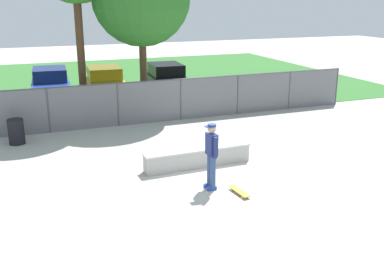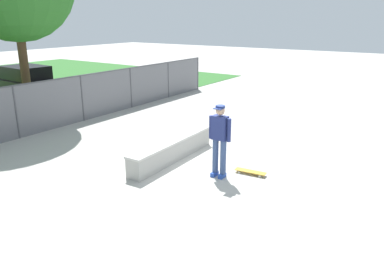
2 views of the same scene
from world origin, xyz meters
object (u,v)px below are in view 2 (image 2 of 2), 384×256
object	(u,v)px
concrete_ledge	(172,149)
skateboard	(250,172)
car_black	(26,83)
skateboarder	(220,138)

from	to	relation	value
concrete_ledge	skateboard	distance (m)	2.31
concrete_ledge	car_black	bearing A→B (deg)	77.45
concrete_ledge	skateboarder	bearing A→B (deg)	-99.17
skateboarder	skateboard	size ratio (longest dim) A/B	2.25
car_black	skateboarder	bearing A→B (deg)	-102.10
concrete_ledge	car_black	xyz separation A→B (m)	(2.41, 10.83, 0.54)
skateboarder	car_black	xyz separation A→B (m)	(2.68, 12.51, -0.19)
skateboard	car_black	distance (m)	13.31
concrete_ledge	skateboarder	xyz separation A→B (m)	(-0.27, -1.67, 0.73)
concrete_ledge	car_black	distance (m)	11.11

